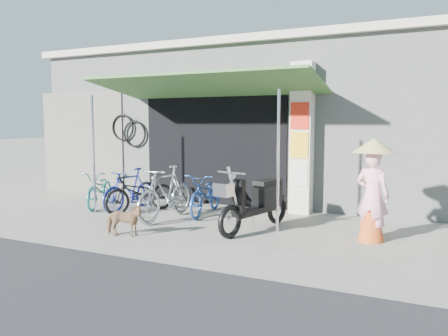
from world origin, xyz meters
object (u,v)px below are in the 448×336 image
at_px(bike_navy, 207,194).
at_px(street_dog, 124,220).
at_px(bike_black, 141,192).
at_px(bike_silver, 166,193).
at_px(nun, 373,190).
at_px(bike_teal, 100,189).
at_px(bike_blue, 130,190).
at_px(moped, 257,202).

height_order(bike_navy, street_dog, bike_navy).
bearing_deg(bike_black, bike_silver, 2.03).
distance_m(bike_navy, nun, 3.28).
height_order(bike_teal, bike_silver, bike_silver).
height_order(bike_silver, bike_navy, bike_silver).
bearing_deg(bike_teal, nun, -26.57).
height_order(bike_teal, bike_navy, bike_navy).
distance_m(bike_blue, street_dog, 2.11).
xyz_separation_m(bike_blue, moped, (2.96, -0.45, 0.04)).
relative_size(street_dog, nun, 0.39).
height_order(bike_navy, nun, nun).
height_order(bike_silver, street_dog, bike_silver).
relative_size(bike_teal, bike_black, 0.96).
bearing_deg(bike_silver, bike_blue, 164.12).
bearing_deg(bike_teal, moped, -29.99).
bearing_deg(street_dog, bike_silver, -16.26).
distance_m(bike_black, moped, 2.69).
bearing_deg(moped, street_dog, -128.46).
bearing_deg(bike_teal, street_dog, -64.07).
xyz_separation_m(bike_teal, bike_black, (1.14, -0.10, 0.02)).
bearing_deg(street_dog, moped, -72.98).
xyz_separation_m(street_dog, nun, (3.62, 1.39, 0.53)).
distance_m(bike_black, nun, 4.53).
bearing_deg(bike_black, bike_teal, -160.72).
distance_m(bike_silver, bike_navy, 0.86).
bearing_deg(nun, bike_navy, 2.61).
bearing_deg(street_dog, bike_teal, 29.22).
height_order(bike_navy, moped, moped).
xyz_separation_m(moped, nun, (1.84, 0.10, 0.32)).
distance_m(bike_teal, nun, 5.67).
xyz_separation_m(street_dog, moped, (1.77, 1.30, 0.22)).
relative_size(bike_blue, nun, 0.92).
relative_size(bike_black, moped, 0.85).
xyz_separation_m(bike_blue, bike_silver, (1.12, -0.38, 0.07)).
bearing_deg(street_dog, nun, -88.09).
relative_size(bike_teal, bike_navy, 0.94).
bearing_deg(nun, bike_silver, 14.84).
relative_size(bike_black, bike_navy, 0.98).
bearing_deg(nun, moped, 17.32).
relative_size(bike_navy, moped, 0.87).
bearing_deg(bike_teal, bike_black, -27.59).
bearing_deg(bike_black, bike_blue, -163.66).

